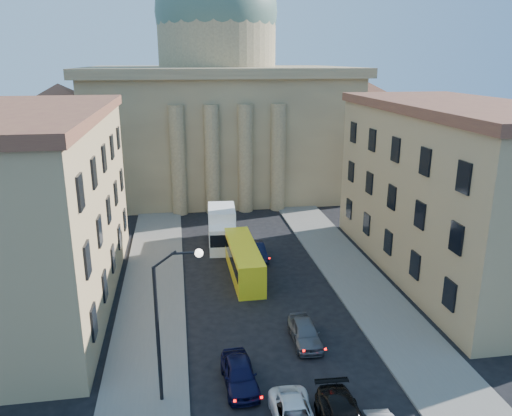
{
  "coord_description": "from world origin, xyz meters",
  "views": [
    {
      "loc": [
        -6.05,
        -15.71,
        18.05
      ],
      "look_at": [
        -0.95,
        16.24,
        8.35
      ],
      "focal_mm": 35.0,
      "sensor_mm": 36.0,
      "label": 1
    }
  ],
  "objects_px": {
    "car_left_near": "(239,374)",
    "box_truck": "(222,229)",
    "city_bus": "(244,259)",
    "street_lamp": "(167,314)"
  },
  "relations": [
    {
      "from": "car_left_near",
      "to": "box_truck",
      "type": "xyz_separation_m",
      "value": [
        1.14,
        22.71,
        0.97
      ]
    },
    {
      "from": "street_lamp",
      "to": "car_left_near",
      "type": "distance_m",
      "value": 5.98
    },
    {
      "from": "car_left_near",
      "to": "box_truck",
      "type": "bearing_deg",
      "value": 84.5
    },
    {
      "from": "street_lamp",
      "to": "box_truck",
      "type": "xyz_separation_m",
      "value": [
        5.0,
        23.42,
        -3.55
      ]
    },
    {
      "from": "car_left_near",
      "to": "box_truck",
      "type": "height_order",
      "value": "box_truck"
    },
    {
      "from": "street_lamp",
      "to": "car_left_near",
      "type": "height_order",
      "value": "street_lamp"
    },
    {
      "from": "city_bus",
      "to": "box_truck",
      "type": "bearing_deg",
      "value": 97.79
    },
    {
      "from": "city_bus",
      "to": "box_truck",
      "type": "height_order",
      "value": "box_truck"
    },
    {
      "from": "street_lamp",
      "to": "city_bus",
      "type": "relative_size",
      "value": 0.9
    },
    {
      "from": "car_left_near",
      "to": "city_bus",
      "type": "bearing_deg",
      "value": 78.79
    }
  ]
}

